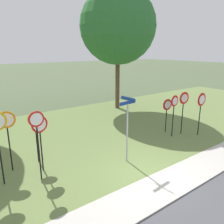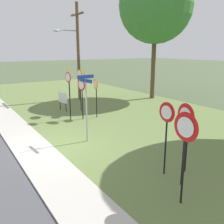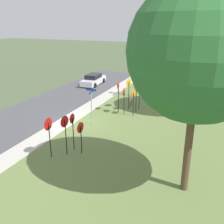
{
  "view_description": "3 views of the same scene",
  "coord_description": "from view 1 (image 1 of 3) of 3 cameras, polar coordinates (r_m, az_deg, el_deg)",
  "views": [
    {
      "loc": [
        -6.12,
        -5.63,
        5.03
      ],
      "look_at": [
        0.64,
        3.45,
        1.87
      ],
      "focal_mm": 36.29,
      "sensor_mm": 36.0,
      "label": 1
    },
    {
      "loc": [
        9.5,
        -3.29,
        4.12
      ],
      "look_at": [
        1.15,
        2.2,
        1.55
      ],
      "focal_mm": 39.31,
      "sensor_mm": 36.0,
      "label": 2
    },
    {
      "loc": [
        17.31,
        10.41,
        8.06
      ],
      "look_at": [
        -0.11,
        3.21,
        1.33
      ],
      "focal_mm": 41.59,
      "sensor_mm": 36.0,
      "label": 3
    }
  ],
  "objects": [
    {
      "name": "yield_sign_near_right",
      "position": [
        13.94,
        17.65,
        2.2
      ],
      "size": [
        0.72,
        0.15,
        2.59
      ],
      "rotation": [
        0.0,
        0.0,
        -0.16
      ],
      "color": "black",
      "rests_on": "grass_median"
    },
    {
      "name": "street_name_post",
      "position": [
        10.01,
        3.89,
        -3.08
      ],
      "size": [
        0.96,
        0.81,
        3.01
      ],
      "rotation": [
        0.0,
        0.0,
        0.09
      ],
      "color": "#9EA0A8",
      "rests_on": "grass_median"
    },
    {
      "name": "stop_sign_far_right",
      "position": [
        10.08,
        -24.85,
        -3.77
      ],
      "size": [
        0.69,
        0.16,
        2.62
      ],
      "rotation": [
        0.0,
        0.0,
        -0.19
      ],
      "color": "black",
      "rests_on": "grass_median"
    },
    {
      "name": "yield_sign_far_right",
      "position": [
        14.06,
        21.6,
        1.94
      ],
      "size": [
        0.78,
        0.1,
        2.57
      ],
      "rotation": [
        0.0,
        0.0,
        -0.01
      ],
      "color": "black",
      "rests_on": "grass_median"
    },
    {
      "name": "stop_sign_far_left",
      "position": [
        10.51,
        -18.68,
        -3.57
      ],
      "size": [
        0.62,
        0.13,
        2.36
      ],
      "rotation": [
        0.0,
        0.0,
        -0.15
      ],
      "color": "black",
      "rests_on": "grass_median"
    },
    {
      "name": "oak_tree_right",
      "position": [
        19.36,
        1.48,
        20.81
      ],
      "size": [
        6.12,
        6.12,
        9.82
      ],
      "color": "brown",
      "rests_on": "grass_median"
    },
    {
      "name": "stop_sign_center_tall",
      "position": [
        9.65,
        -17.66,
        -4.74
      ],
      "size": [
        0.7,
        0.13,
        2.43
      ],
      "rotation": [
        0.0,
        0.0,
        0.15
      ],
      "color": "black",
      "rests_on": "grass_median"
    },
    {
      "name": "yield_sign_near_left",
      "position": [
        14.08,
        13.75,
        1.0
      ],
      "size": [
        0.69,
        0.12,
        2.1
      ],
      "rotation": [
        0.0,
        0.0,
        -0.11
      ],
      "color": "black",
      "rests_on": "grass_median"
    },
    {
      "name": "yield_sign_far_left",
      "position": [
        13.38,
        15.43,
        1.37
      ],
      "size": [
        0.65,
        0.1,
        2.47
      ],
      "rotation": [
        0.0,
        0.0,
        0.03
      ],
      "color": "black",
      "rests_on": "grass_median"
    },
    {
      "name": "sidewalk_strip",
      "position": [
        9.27,
        13.24,
        -17.52
      ],
      "size": [
        44.0,
        1.6,
        0.06
      ],
      "primitive_type": "cube",
      "color": "#BCB7AD",
      "rests_on": "ground_plane"
    },
    {
      "name": "stop_sign_near_left",
      "position": [
        8.89,
        -18.27,
        -4.95
      ],
      "size": [
        0.6,
        0.11,
        2.82
      ],
      "rotation": [
        0.0,
        0.0,
        0.07
      ],
      "color": "black",
      "rests_on": "grass_median"
    },
    {
      "name": "grass_median",
      "position": [
        14.07,
        -8.36,
        -5.43
      ],
      "size": [
        44.0,
        12.0,
        0.04
      ],
      "primitive_type": "cube",
      "color": "olive",
      "rests_on": "ground_plane"
    },
    {
      "name": "ground_plane",
      "position": [
        9.72,
        9.51,
        -15.79
      ],
      "size": [
        160.0,
        160.0,
        0.0
      ],
      "primitive_type": "plane",
      "color": "#4C5B3D"
    }
  ]
}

